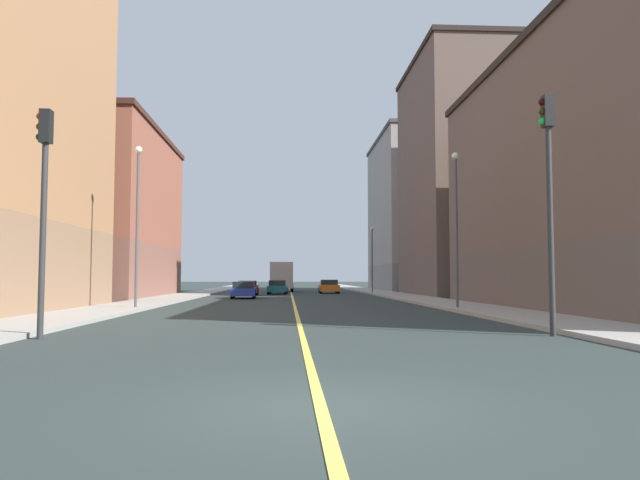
# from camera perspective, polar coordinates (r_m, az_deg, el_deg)

# --- Properties ---
(ground_plane) EXTENTS (400.00, 400.00, 0.00)m
(ground_plane) POSITION_cam_1_polar(r_m,az_deg,el_deg) (7.70, 0.03, -15.79)
(ground_plane) COLOR #2A3533
(ground_plane) RESTS_ON ground
(sidewalk_left) EXTENTS (3.33, 168.00, 0.15)m
(sidewalk_left) POSITION_cam_1_polar(r_m,az_deg,el_deg) (57.31, 6.26, -5.13)
(sidewalk_left) COLOR #9E9B93
(sidewalk_left) RESTS_ON ground
(sidewalk_right) EXTENTS (3.33, 168.00, 0.15)m
(sidewalk_right) POSITION_cam_1_polar(r_m,az_deg,el_deg) (57.18, -11.82, -5.08)
(sidewalk_right) COLOR #9E9B93
(sidewalk_right) RESTS_ON ground
(lane_center_stripe) EXTENTS (0.16, 154.00, 0.01)m
(lane_center_stripe) POSITION_cam_1_polar(r_m,az_deg,el_deg) (56.54, -2.77, -5.24)
(lane_center_stripe) COLOR #E5D14C
(lane_center_stripe) RESTS_ON ground
(building_left_near) EXTENTS (9.48, 25.40, 13.06)m
(building_left_near) POSITION_cam_1_polar(r_m,az_deg,el_deg) (31.55, 26.71, 5.74)
(building_left_near) COLOR brown
(building_left_near) RESTS_ON ground
(building_left_mid) EXTENTS (9.48, 15.16, 20.69)m
(building_left_mid) POSITION_cam_1_polar(r_m,az_deg,el_deg) (53.52, 13.92, 5.89)
(building_left_mid) COLOR brown
(building_left_mid) RESTS_ON ground
(building_left_far) EXTENTS (9.48, 18.57, 18.59)m
(building_left_far) POSITION_cam_1_polar(r_m,az_deg,el_deg) (72.92, 9.22, 2.49)
(building_left_far) COLOR gray
(building_left_far) RESTS_ON ground
(building_right_midblock) EXTENTS (9.48, 18.99, 13.38)m
(building_right_midblock) POSITION_cam_1_polar(r_m,az_deg,el_deg) (50.57, -20.20, 2.38)
(building_right_midblock) COLOR brown
(building_right_midblock) RESTS_ON ground
(traffic_light_left_near) EXTENTS (0.40, 0.32, 6.74)m
(traffic_light_left_near) POSITION_cam_1_polar(r_m,az_deg,el_deg) (17.76, 21.23, 5.32)
(traffic_light_left_near) COLOR #2D2D2D
(traffic_light_left_near) RESTS_ON ground
(traffic_light_right_near) EXTENTS (0.40, 0.32, 6.11)m
(traffic_light_right_near) POSITION_cam_1_polar(r_m,az_deg,el_deg) (17.39, -25.14, 4.41)
(traffic_light_right_near) COLOR #2D2D2D
(traffic_light_right_near) RESTS_ON ground
(street_lamp_left_near) EXTENTS (0.36, 0.36, 7.65)m
(street_lamp_left_near) POSITION_cam_1_polar(r_m,az_deg,el_deg) (29.86, 13.02, 2.49)
(street_lamp_left_near) COLOR #4C4C51
(street_lamp_left_near) RESTS_ON ground
(street_lamp_right_near) EXTENTS (0.36, 0.36, 8.04)m
(street_lamp_right_near) POSITION_cam_1_polar(r_m,az_deg,el_deg) (30.82, -17.22, 2.75)
(street_lamp_right_near) COLOR #4C4C51
(street_lamp_right_near) RESTS_ON ground
(street_lamp_left_far) EXTENTS (0.36, 0.36, 6.40)m
(street_lamp_left_far) POSITION_cam_1_polar(r_m,az_deg,el_deg) (58.05, 5.05, -1.17)
(street_lamp_left_far) COLOR #4C4C51
(street_lamp_left_far) RESTS_ON ground
(car_orange) EXTENTS (1.97, 4.37, 1.37)m
(car_orange) POSITION_cam_1_polar(r_m,az_deg,el_deg) (59.56, 0.85, -4.52)
(car_orange) COLOR orange
(car_orange) RESTS_ON ground
(car_teal) EXTENTS (1.97, 4.51, 1.31)m
(car_teal) POSITION_cam_1_polar(r_m,az_deg,el_deg) (57.05, -4.12, -4.59)
(car_teal) COLOR #196670
(car_teal) RESTS_ON ground
(car_blue) EXTENTS (1.98, 4.42, 1.29)m
(car_blue) POSITION_cam_1_polar(r_m,az_deg,el_deg) (45.66, -7.39, -4.82)
(car_blue) COLOR #23389E
(car_blue) RESTS_ON ground
(car_maroon) EXTENTS (1.89, 4.03, 1.30)m
(car_maroon) POSITION_cam_1_polar(r_m,az_deg,el_deg) (53.60, -6.98, -4.63)
(car_maroon) COLOR maroon
(car_maroon) RESTS_ON ground
(box_truck) EXTENTS (2.55, 7.72, 3.23)m
(box_truck) POSITION_cam_1_polar(r_m,az_deg,el_deg) (66.05, -3.72, -3.52)
(box_truck) COLOR navy
(box_truck) RESTS_ON ground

